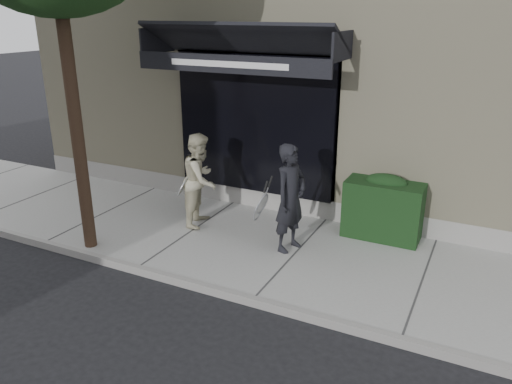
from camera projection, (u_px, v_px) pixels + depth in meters
The scene contains 7 objects.
ground at pixel (296, 259), 8.21m from camera, with size 80.00×80.00×0.00m, color black.
sidewalk at pixel (296, 255), 8.19m from camera, with size 20.00×3.00×0.12m, color gray.
curb at pixel (254, 301), 6.88m from camera, with size 20.00×0.10×0.14m, color gray.
building_facade at pixel (380, 61), 11.44m from camera, with size 14.30×8.04×5.64m.
hedge at pixel (384, 207), 8.58m from camera, with size 1.30×0.70×1.14m.
pedestrian_front at pixel (290, 198), 7.99m from camera, with size 0.75×0.94×1.78m.
pedestrian_back at pixel (201, 180), 9.00m from camera, with size 0.80×0.94×1.70m.
Camera 1 is at (2.66, -6.86, 3.86)m, focal length 35.00 mm.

